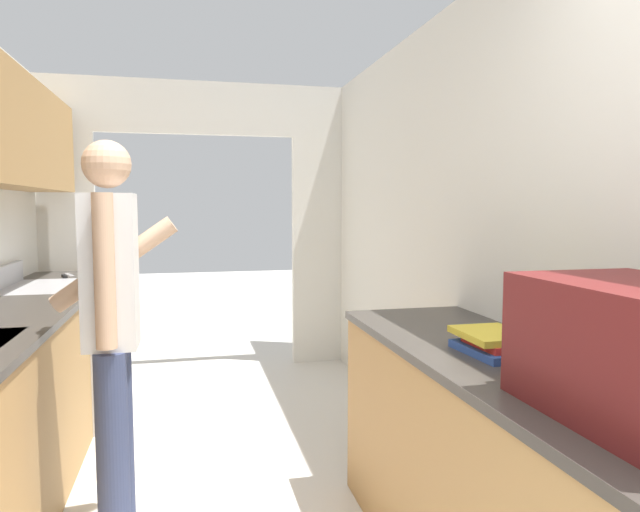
{
  "coord_description": "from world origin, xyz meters",
  "views": [
    {
      "loc": [
        -0.09,
        -0.62,
        1.43
      ],
      "look_at": [
        0.65,
        2.55,
        1.15
      ],
      "focal_mm": 32.0,
      "sensor_mm": 36.0,
      "label": 1
    }
  ],
  "objects_px": {
    "person": "(112,331)",
    "knife": "(66,276)",
    "range_oven": "(54,352)",
    "book_stack": "(493,343)"
  },
  "relations": [
    {
      "from": "book_stack",
      "to": "knife",
      "type": "relative_size",
      "value": 0.9
    },
    {
      "from": "range_oven",
      "to": "knife",
      "type": "distance_m",
      "value": 0.69
    },
    {
      "from": "book_stack",
      "to": "range_oven",
      "type": "bearing_deg",
      "value": 130.83
    },
    {
      "from": "person",
      "to": "book_stack",
      "type": "xyz_separation_m",
      "value": [
        1.37,
        -0.65,
        0.03
      ]
    },
    {
      "from": "knife",
      "to": "book_stack",
      "type": "bearing_deg",
      "value": -75.87
    },
    {
      "from": "book_stack",
      "to": "knife",
      "type": "xyz_separation_m",
      "value": [
        -1.95,
        2.77,
        -0.03
      ]
    },
    {
      "from": "person",
      "to": "knife",
      "type": "bearing_deg",
      "value": 16.03
    },
    {
      "from": "range_oven",
      "to": "book_stack",
      "type": "height_order",
      "value": "range_oven"
    },
    {
      "from": "person",
      "to": "knife",
      "type": "distance_m",
      "value": 2.19
    },
    {
      "from": "range_oven",
      "to": "person",
      "type": "height_order",
      "value": "person"
    }
  ]
}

